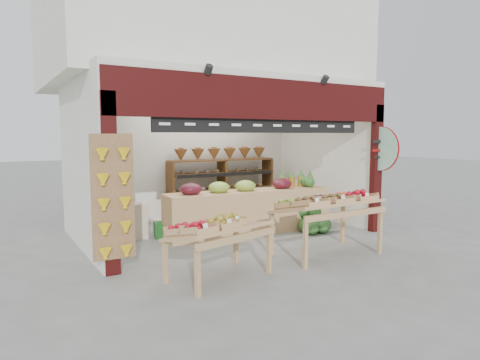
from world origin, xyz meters
name	(u,v)px	position (x,y,z in m)	size (l,w,h in m)	color
ground	(237,237)	(0.00, 0.00, 0.00)	(60.00, 60.00, 0.00)	slate
shop_structure	(200,50)	(0.00, 1.61, 3.92)	(6.36, 5.12, 5.40)	beige
banana_board	(114,200)	(-2.73, -1.17, 1.12)	(0.60, 0.15, 1.80)	#956844
gift_sign	(380,149)	(2.75, -1.15, 1.75)	(0.04, 0.93, 0.92)	#A2CCB5
back_shelving	(222,173)	(0.68, 1.88, 1.11)	(2.73, 0.45, 1.71)	brown
refrigerator	(99,188)	(-2.25, 1.84, 0.93)	(0.73, 0.73, 1.87)	#B7BABE
cardboard_stack	(149,224)	(-1.51, 0.91, 0.25)	(1.07, 0.78, 0.69)	beige
mid_counter	(249,210)	(0.39, 0.19, 0.49)	(3.60, 0.95, 1.11)	tan
display_table_left	(212,229)	(-1.59, -2.00, 0.73)	(1.61, 1.13, 0.95)	tan
display_table_right	(327,203)	(0.65, -1.87, 0.88)	(1.78, 1.00, 1.11)	tan
watermelon_pile	(314,223)	(1.62, -0.43, 0.19)	(0.77, 0.71, 0.54)	#1B4617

